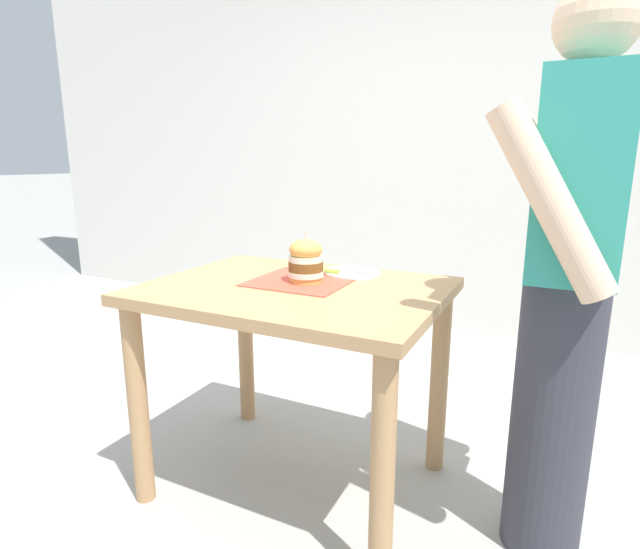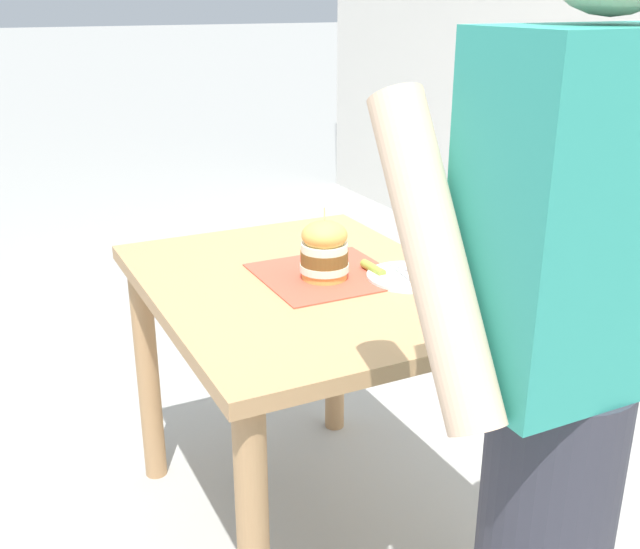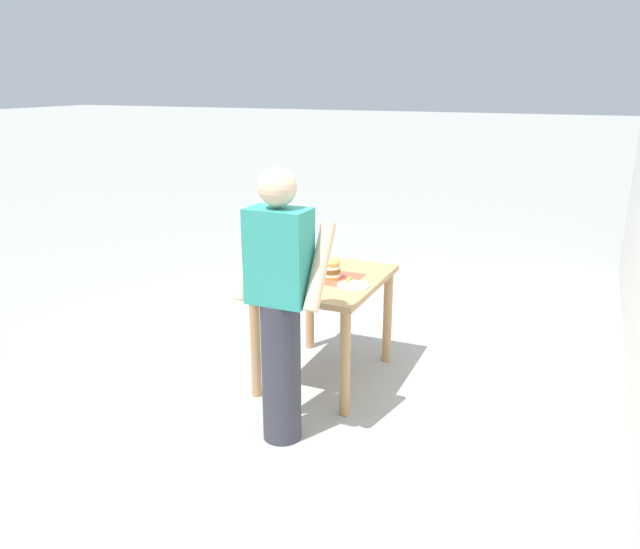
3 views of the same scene
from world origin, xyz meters
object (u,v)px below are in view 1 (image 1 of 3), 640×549
pickle_spear (328,272)px  sandwich (306,261)px  side_plate_with_forks (352,273)px  patio_table (295,324)px  diner_across_table (566,281)px

pickle_spear → sandwich: bearing=-9.7°
pickle_spear → side_plate_with_forks: 0.10m
patio_table → sandwich: size_ratio=5.38×
pickle_spear → diner_across_table: bearing=82.0°
side_plate_with_forks → diner_across_table: size_ratio=0.13×
patio_table → sandwich: sandwich is taller
patio_table → side_plate_with_forks: (-0.25, 0.11, 0.15)m
patio_table → sandwich: (-0.05, 0.02, 0.22)m
side_plate_with_forks → diner_across_table: (0.18, 0.75, 0.09)m
patio_table → side_plate_with_forks: side_plate_with_forks is taller
patio_table → diner_across_table: size_ratio=0.61×
patio_table → pickle_spear: bearing=168.3°
side_plate_with_forks → sandwich: bearing=-25.7°
patio_table → pickle_spear: 0.25m
pickle_spear → side_plate_with_forks: pickle_spear is taller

